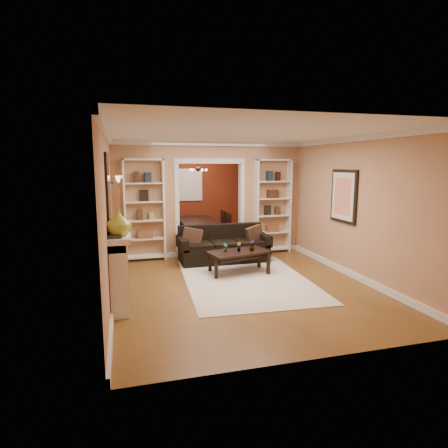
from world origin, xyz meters
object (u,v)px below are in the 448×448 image
object	(u,v)px
dining_table	(199,231)
coffee_table	(239,262)
sofa	(224,244)
bookshelf_right	(272,206)
bookshelf_left	(145,210)
fireplace	(121,265)

from	to	relation	value
dining_table	coffee_table	bearing A→B (deg)	-176.94
coffee_table	dining_table	xyz separation A→B (m)	(-0.17, 3.19, 0.09)
sofa	bookshelf_right	xyz separation A→B (m)	(1.41, 0.58, 0.75)
coffee_table	bookshelf_left	distance (m)	2.52
sofa	dining_table	bearing A→B (deg)	93.21
coffee_table	fireplace	world-z (taller)	fireplace
bookshelf_left	bookshelf_right	world-z (taller)	same
bookshelf_right	dining_table	distance (m)	2.38
bookshelf_left	bookshelf_right	bearing A→B (deg)	0.00
dining_table	fireplace	bearing A→B (deg)	153.09
fireplace	dining_table	world-z (taller)	fireplace
bookshelf_right	coffee_table	bearing A→B (deg)	-130.96
sofa	bookshelf_right	distance (m)	1.70
sofa	bookshelf_right	bearing A→B (deg)	22.37
fireplace	dining_table	size ratio (longest dim) A/B	0.93
sofa	coffee_table	bearing A→B (deg)	-87.26
sofa	bookshelf_left	distance (m)	1.94
bookshelf_right	dining_table	size ratio (longest dim) A/B	1.26
sofa	bookshelf_left	world-z (taller)	bookshelf_left
sofa	bookshelf_right	size ratio (longest dim) A/B	0.89
coffee_table	sofa	bearing A→B (deg)	80.23
coffee_table	bookshelf_left	xyz separation A→B (m)	(-1.74, 1.57, 0.92)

